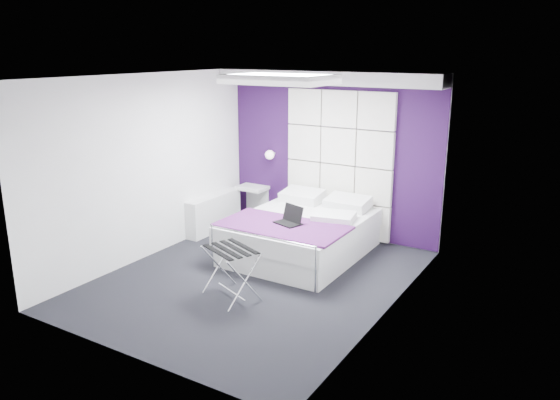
{
  "coord_description": "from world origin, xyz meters",
  "views": [
    {
      "loc": [
        3.71,
        -5.5,
        2.92
      ],
      "look_at": [
        0.16,
        0.35,
        1.01
      ],
      "focal_mm": 35.0,
      "sensor_mm": 36.0,
      "label": 1
    }
  ],
  "objects_px": {
    "nightstand": "(253,188)",
    "radiator": "(214,213)",
    "laptop": "(290,219)",
    "wall_lamp": "(271,154)",
    "luggage_rack": "(231,273)",
    "bed": "(301,234)"
  },
  "relations": [
    {
      "from": "radiator",
      "to": "laptop",
      "type": "xyz_separation_m",
      "value": [
        1.81,
        -0.62,
        0.36
      ]
    },
    {
      "from": "laptop",
      "to": "wall_lamp",
      "type": "bearing_deg",
      "value": 148.3
    },
    {
      "from": "radiator",
      "to": "bed",
      "type": "height_order",
      "value": "bed"
    },
    {
      "from": "nightstand",
      "to": "radiator",
      "type": "bearing_deg",
      "value": -112.21
    },
    {
      "from": "wall_lamp",
      "to": "nightstand",
      "type": "relative_size",
      "value": 0.3
    },
    {
      "from": "luggage_rack",
      "to": "nightstand",
      "type": "bearing_deg",
      "value": 141.88
    },
    {
      "from": "bed",
      "to": "nightstand",
      "type": "xyz_separation_m",
      "value": [
        -1.48,
        0.94,
        0.3
      ]
    },
    {
      "from": "bed",
      "to": "nightstand",
      "type": "distance_m",
      "value": 1.77
    },
    {
      "from": "wall_lamp",
      "to": "bed",
      "type": "distance_m",
      "value": 1.75
    },
    {
      "from": "nightstand",
      "to": "laptop",
      "type": "distance_m",
      "value": 2.02
    },
    {
      "from": "luggage_rack",
      "to": "laptop",
      "type": "distance_m",
      "value": 1.34
    },
    {
      "from": "wall_lamp",
      "to": "luggage_rack",
      "type": "bearing_deg",
      "value": -67.45
    },
    {
      "from": "wall_lamp",
      "to": "radiator",
      "type": "xyz_separation_m",
      "value": [
        -0.64,
        -0.76,
        -0.92
      ]
    },
    {
      "from": "nightstand",
      "to": "laptop",
      "type": "height_order",
      "value": "laptop"
    },
    {
      "from": "bed",
      "to": "laptop",
      "type": "xyz_separation_m",
      "value": [
        0.04,
        -0.4,
        0.34
      ]
    },
    {
      "from": "radiator",
      "to": "luggage_rack",
      "type": "distance_m",
      "value": 2.59
    },
    {
      "from": "wall_lamp",
      "to": "laptop",
      "type": "distance_m",
      "value": 1.89
    },
    {
      "from": "luggage_rack",
      "to": "bed",
      "type": "bearing_deg",
      "value": 112.18
    },
    {
      "from": "wall_lamp",
      "to": "bed",
      "type": "height_order",
      "value": "wall_lamp"
    },
    {
      "from": "radiator",
      "to": "nightstand",
      "type": "xyz_separation_m",
      "value": [
        0.29,
        0.72,
        0.31
      ]
    },
    {
      "from": "wall_lamp",
      "to": "laptop",
      "type": "bearing_deg",
      "value": -49.73
    },
    {
      "from": "wall_lamp",
      "to": "bed",
      "type": "relative_size",
      "value": 0.07
    }
  ]
}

